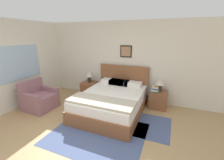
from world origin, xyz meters
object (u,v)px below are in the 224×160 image
object	(u,v)px
table_lamp_near_window	(89,75)
bed	(112,101)
armchair	(39,99)
table_lamp_by_door	(160,83)
nightstand_near_window	(90,89)
nightstand_by_door	(158,99)

from	to	relation	value
table_lamp_near_window	bed	bearing A→B (deg)	-33.79
armchair	table_lamp_by_door	bearing A→B (deg)	115.56
bed	armchair	distance (m)	2.21
armchair	table_lamp_near_window	world-z (taller)	table_lamp_near_window
bed	table_lamp_by_door	size ratio (longest dim) A/B	5.32
nightstand_near_window	nightstand_by_door	world-z (taller)	same
bed	armchair	xyz separation A→B (m)	(-2.12, -0.64, -0.04)
bed	nightstand_near_window	size ratio (longest dim) A/B	4.07
nightstand_near_window	nightstand_by_door	distance (m)	2.42
bed	nightstand_near_window	xyz separation A→B (m)	(-1.21, 0.80, -0.07)
bed	table_lamp_near_window	distance (m)	1.55
table_lamp_near_window	nightstand_near_window	bearing A→B (deg)	-57.94
nightstand_by_door	table_lamp_near_window	size ratio (longest dim) A/B	1.31
armchair	nightstand_near_window	size ratio (longest dim) A/B	1.62
nightstand_by_door	nightstand_near_window	bearing A→B (deg)	180.00
nightstand_by_door	table_lamp_near_window	world-z (taller)	table_lamp_near_window
nightstand_near_window	nightstand_by_door	xyz separation A→B (m)	(2.42, 0.00, 0.00)
armchair	table_lamp_by_door	world-z (taller)	table_lamp_by_door
armchair	table_lamp_near_window	distance (m)	1.79
nightstand_near_window	table_lamp_near_window	distance (m)	0.54
bed	nightstand_by_door	bearing A→B (deg)	33.29
nightstand_near_window	armchair	bearing A→B (deg)	-122.20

